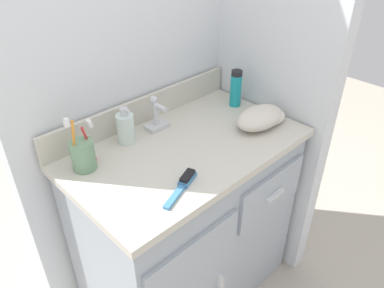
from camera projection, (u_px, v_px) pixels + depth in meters
ground_plane at (188, 285)px, 1.84m from camera, size 6.00×6.00×0.00m
wall_back at (130, 53)px, 1.43m from camera, size 1.08×0.08×2.20m
wall_right at (275, 43)px, 1.53m from camera, size 0.08×0.61×2.20m
vanity at (188, 223)px, 1.61m from camera, size 0.90×0.55×0.82m
backsplash at (143, 109)px, 1.52m from camera, size 0.90×0.02×0.11m
sink_faucet at (157, 118)px, 1.47m from camera, size 0.09×0.09×0.14m
toothbrush_cup at (83, 155)px, 1.25m from camera, size 0.10×0.08×0.21m
soap_dispenser at (126, 128)px, 1.38m from camera, size 0.07×0.07×0.15m
shaving_cream_can at (236, 88)px, 1.62m from camera, size 0.05×0.05×0.16m
hairbrush at (184, 183)px, 1.19m from camera, size 0.19×0.09×0.03m
hand_towel at (262, 117)px, 1.50m from camera, size 0.24×0.14×0.07m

